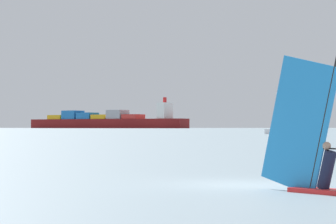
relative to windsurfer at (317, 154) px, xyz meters
The scene contains 4 objects.
ground_plane 3.22m from the windsurfer, 135.61° to the left, with size 4000.00×4000.00×0.00m, color gray.
windsurfer is the anchor object (origin of this frame).
cargo_ship 821.17m from the windsurfer, 110.51° to the left, with size 208.69×76.64×34.51m.
small_sailboat 151.30m from the windsurfer, 96.25° to the left, with size 9.14×3.57×11.13m.
Camera 1 is at (3.31, -21.27, 1.74)m, focal length 76.47 mm.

